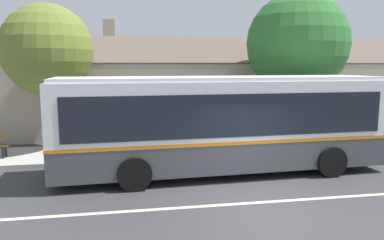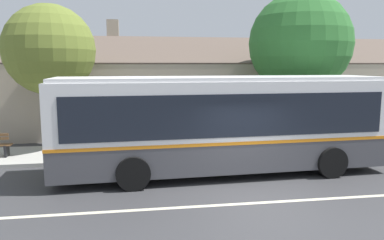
% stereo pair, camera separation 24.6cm
% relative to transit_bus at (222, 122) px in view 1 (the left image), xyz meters
% --- Properties ---
extents(ground_plane, '(300.00, 300.00, 0.00)m').
position_rel_transit_bus_xyz_m(ground_plane, '(0.41, -2.90, -1.72)').
color(ground_plane, '#38383A').
extents(sidewalk_far, '(60.00, 3.00, 0.15)m').
position_rel_transit_bus_xyz_m(sidewalk_far, '(0.41, 3.10, -1.65)').
color(sidewalk_far, '#ADAAA3').
rests_on(sidewalk_far, ground).
extents(lane_divider_stripe, '(60.00, 0.16, 0.01)m').
position_rel_transit_bus_xyz_m(lane_divider_stripe, '(0.41, -2.90, -1.72)').
color(lane_divider_stripe, beige).
rests_on(lane_divider_stripe, ground).
extents(community_building, '(25.00, 9.64, 6.27)m').
position_rel_transit_bus_xyz_m(community_building, '(2.73, 10.75, 0.20)').
color(community_building, tan).
rests_on(community_building, ground).
extents(transit_bus, '(10.93, 3.07, 3.21)m').
position_rel_transit_bus_xyz_m(transit_bus, '(0.00, 0.00, 0.00)').
color(transit_bus, '#47474C').
rests_on(transit_bus, ground).
extents(street_tree_primary, '(4.58, 4.58, 6.83)m').
position_rel_transit_bus_xyz_m(street_tree_primary, '(4.57, 4.33, 2.68)').
color(street_tree_primary, '#4C3828').
rests_on(street_tree_primary, ground).
extents(street_tree_secondary, '(3.66, 3.66, 6.02)m').
position_rel_transit_bus_xyz_m(street_tree_secondary, '(-6.17, 4.20, 2.45)').
color(street_tree_secondary, '#4C3828').
rests_on(street_tree_secondary, ground).
extents(bus_stop_sign, '(0.36, 0.07, 2.40)m').
position_rel_transit_bus_xyz_m(bus_stop_sign, '(5.51, 2.09, -0.08)').
color(bus_stop_sign, gray).
rests_on(bus_stop_sign, sidewalk_far).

